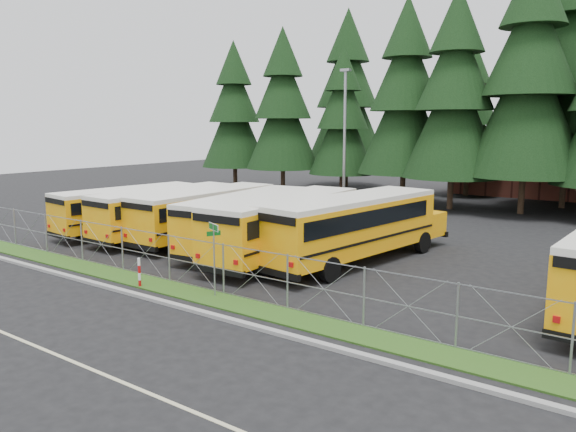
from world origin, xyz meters
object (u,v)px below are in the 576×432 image
Objects in this scene: bus_0 at (134,210)px; bus_2 at (210,215)px; bus_4 at (289,227)px; striped_bollard at (139,273)px; bus_1 at (172,213)px; light_standard at (345,138)px; bus_3 at (251,222)px; bus_5 at (356,229)px; street_sign at (214,244)px.

bus_2 is (5.24, 1.00, 0.08)m from bus_0.
striped_bollard is (-1.94, -7.51, -0.93)m from bus_4.
light_standard is (4.18, 12.20, 4.09)m from bus_1.
bus_3 is 5.81m from bus_5.
bus_1 is 11.92m from street_sign.
street_sign is at bearing -67.44° from bus_3.
light_standard is at bearing 67.27° from bus_0.
bus_0 is at bearing -171.55° from bus_1.
bus_0 is at bearing 141.86° from striped_bollard.
bus_1 is 8.40m from bus_4.
bus_3 is 0.92× the size of bus_5.
bus_4 is at bearing 0.59° from bus_1.
street_sign is (12.66, -6.52, 0.68)m from bus_0.
light_standard is (1.86, 11.54, 4.07)m from bus_2.
street_sign is at bearing -45.43° from bus_2.
street_sign is at bearing -94.41° from bus_5.
striped_bollard is (-3.28, -0.85, -1.43)m from street_sign.
street_sign is 20.15m from light_standard.
bus_0 is at bearing -119.54° from light_standard.
street_sign is at bearing -73.76° from light_standard.
bus_4 is at bearing 75.50° from striped_bollard.
bus_4 is 1.15× the size of light_standard.
bus_1 is at bearing -167.37° from bus_5.
bus_1 is 5.65m from bus_3.
bus_1 is at bearing 13.36° from bus_0.
light_standard is (-1.46, 11.93, 4.05)m from bus_3.
bus_1 is (2.93, 0.34, 0.05)m from bus_0.
bus_1 is at bearing 175.46° from bus_3.
bus_2 reaches higher than bus_0.
street_sign is 2.34× the size of striped_bollard.
bus_3 is 2.79m from bus_4.
bus_2 is at bearing 169.39° from bus_4.
bus_0 is 11.95m from striped_bollard.
bus_2 is 0.99× the size of bus_3.
light_standard reaches higher than bus_2.
bus_0 is 1.02× the size of light_standard.
bus_0 is 0.89× the size of bus_4.
bus_4 is 4.16× the size of street_sign.
striped_bollard is 20.63m from light_standard.
bus_1 is 10.08m from striped_bollard.
bus_0 is 3.68× the size of street_sign.
bus_3 is 9.20× the size of striped_bollard.
striped_bollard is at bearing -112.05° from bus_5.
bus_0 is 5.34m from bus_2.
bus_2 is 12.37m from light_standard.
bus_5 reaches higher than bus_0.
striped_bollard is (6.45, -7.70, -0.81)m from bus_1.
bus_5 reaches higher than bus_3.
street_sign reaches higher than striped_bollard.
bus_5 is at bearing 77.91° from street_sign.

